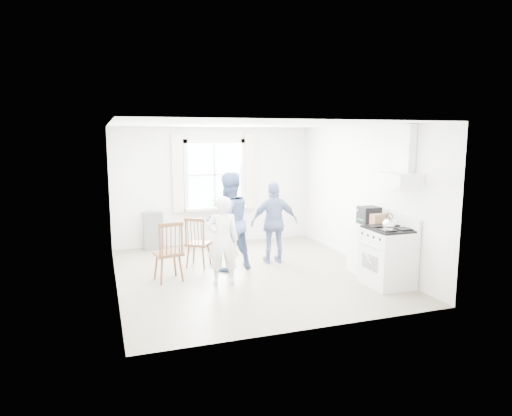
# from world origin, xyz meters

# --- Properties ---
(room_shell) EXTENTS (4.62, 5.12, 2.64)m
(room_shell) POSITION_xyz_m (0.00, 0.00, 1.30)
(room_shell) COLOR gray
(room_shell) RESTS_ON ground
(window_assembly) EXTENTS (1.88, 0.24, 1.70)m
(window_assembly) POSITION_xyz_m (0.00, 2.45, 1.46)
(window_assembly) COLOR white
(window_assembly) RESTS_ON room_shell
(range_hood) EXTENTS (0.45, 0.76, 0.94)m
(range_hood) POSITION_xyz_m (2.07, -1.35, 1.90)
(range_hood) COLOR silver
(range_hood) RESTS_ON room_shell
(shelf_unit) EXTENTS (0.40, 0.30, 0.80)m
(shelf_unit) POSITION_xyz_m (-1.40, 2.33, 0.40)
(shelf_unit) COLOR slate
(shelf_unit) RESTS_ON ground
(gas_stove) EXTENTS (0.68, 0.76, 1.12)m
(gas_stove) POSITION_xyz_m (1.91, -1.35, 0.48)
(gas_stove) COLOR silver
(gas_stove) RESTS_ON ground
(kettle) EXTENTS (0.20, 0.20, 0.28)m
(kettle) POSITION_xyz_m (1.79, -1.52, 1.04)
(kettle) COLOR silver
(kettle) RESTS_ON gas_stove
(low_cabinet) EXTENTS (0.50, 0.55, 0.90)m
(low_cabinet) POSITION_xyz_m (1.98, -0.65, 0.45)
(low_cabinet) COLOR silver
(low_cabinet) RESTS_ON ground
(stereo_stack) EXTENTS (0.33, 0.30, 0.30)m
(stereo_stack) POSITION_xyz_m (1.96, -0.69, 1.05)
(stereo_stack) COLOR black
(stereo_stack) RESTS_ON low_cabinet
(cardboard_box) EXTENTS (0.34, 0.26, 0.20)m
(cardboard_box) POSITION_xyz_m (2.03, -0.85, 1.00)
(cardboard_box) COLOR #AA7552
(cardboard_box) RESTS_ON low_cabinet
(windsor_chair_a) EXTENTS (0.50, 0.49, 1.03)m
(windsor_chair_a) POSITION_xyz_m (-1.39, -0.05, 0.63)
(windsor_chair_a) COLOR #4E2C19
(windsor_chair_a) RESTS_ON ground
(windsor_chair_b) EXTENTS (0.55, 0.55, 0.95)m
(windsor_chair_b) POSITION_xyz_m (-0.81, 0.64, 0.58)
(windsor_chair_b) COLOR #4E2C19
(windsor_chair_b) RESTS_ON ground
(person_left) EXTENTS (0.61, 0.61, 1.46)m
(person_left) POSITION_xyz_m (-0.59, -0.42, 0.73)
(person_left) COLOR white
(person_left) RESTS_ON ground
(person_mid) EXTENTS (1.07, 1.07, 1.77)m
(person_mid) POSITION_xyz_m (-0.28, 0.34, 0.89)
(person_mid) COLOR #4B5F8D
(person_mid) RESTS_ON ground
(person_right) EXTENTS (1.00, 1.00, 1.55)m
(person_right) POSITION_xyz_m (0.67, 0.51, 0.78)
(person_right) COLOR navy
(person_right) RESTS_ON ground
(potted_plant) EXTENTS (0.22, 0.22, 0.32)m
(potted_plant) POSITION_xyz_m (-0.01, 2.36, 1.01)
(potted_plant) COLOR #326F31
(potted_plant) RESTS_ON window_assembly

